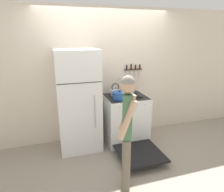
{
  "coord_description": "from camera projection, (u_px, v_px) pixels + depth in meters",
  "views": [
    {
      "loc": [
        -1.03,
        -3.72,
        2.03
      ],
      "look_at": [
        -0.02,
        -0.49,
        1.0
      ],
      "focal_mm": 32.0,
      "sensor_mm": 36.0,
      "label": 1
    }
  ],
  "objects": [
    {
      "name": "ground_plane",
      "position": [
        106.0,
        134.0,
        4.28
      ],
      "size": [
        14.0,
        14.0,
        0.0
      ],
      "primitive_type": "plane",
      "color": "gray"
    },
    {
      "name": "wall_back",
      "position": [
        105.0,
        75.0,
        3.94
      ],
      "size": [
        10.0,
        0.06,
        2.55
      ],
      "color": "beige",
      "rests_on": "ground_plane"
    },
    {
      "name": "refrigerator",
      "position": [
        78.0,
        101.0,
        3.55
      ],
      "size": [
        0.73,
        0.66,
        1.82
      ],
      "color": "white",
      "rests_on": "ground_plane"
    },
    {
      "name": "stove_range",
      "position": [
        126.0,
        120.0,
        3.89
      ],
      "size": [
        0.79,
        1.41,
        0.92
      ],
      "color": "white",
      "rests_on": "ground_plane"
    },
    {
      "name": "dutch_oven_pot",
      "position": [
        119.0,
        96.0,
        3.6
      ],
      "size": [
        0.3,
        0.26,
        0.17
      ],
      "color": "#1E4C9E",
      "rests_on": "stove_range"
    },
    {
      "name": "tea_kettle",
      "position": [
        115.0,
        92.0,
        3.85
      ],
      "size": [
        0.24,
        0.19,
        0.24
      ],
      "color": "silver",
      "rests_on": "stove_range"
    },
    {
      "name": "utensil_jar",
      "position": [
        132.0,
        90.0,
        3.95
      ],
      "size": [
        0.08,
        0.08,
        0.28
      ],
      "color": "#B7BABF",
      "rests_on": "stove_range"
    },
    {
      "name": "person",
      "position": [
        127.0,
        128.0,
        2.53
      ],
      "size": [
        0.33,
        0.38,
        1.58
      ],
      "rotation": [
        0.0,
        0.0,
        1.21
      ],
      "color": "#6B6051",
      "rests_on": "ground_plane"
    },
    {
      "name": "wall_knife_strip",
      "position": [
        133.0,
        69.0,
        4.03
      ],
      "size": [
        0.38,
        0.03,
        0.34
      ],
      "color": "brown"
    }
  ]
}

